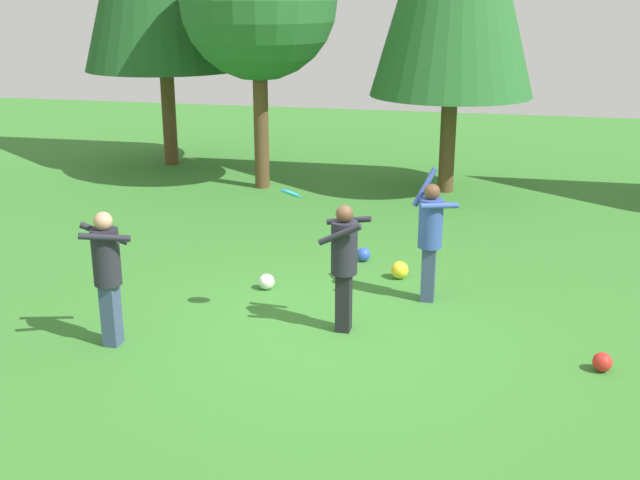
{
  "coord_description": "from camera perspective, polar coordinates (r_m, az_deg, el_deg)",
  "views": [
    {
      "loc": [
        2.04,
        -9.15,
        4.24
      ],
      "look_at": [
        -0.23,
        0.58,
        1.05
      ],
      "focal_mm": 43.73,
      "sensor_mm": 36.0,
      "label": 1
    }
  ],
  "objects": [
    {
      "name": "ball_white",
      "position": [
        11.65,
        -3.93,
        -3.06
      ],
      "size": [
        0.24,
        0.24,
        0.24
      ],
      "primitive_type": "sphere",
      "color": "white",
      "rests_on": "ground_plane"
    },
    {
      "name": "ground_plane",
      "position": [
        10.29,
        0.51,
        -6.63
      ],
      "size": [
        40.0,
        40.0,
        0.0
      ],
      "primitive_type": "plane",
      "color": "#387A2D"
    },
    {
      "name": "frisbee",
      "position": [
        9.94,
        -2.19,
        3.45
      ],
      "size": [
        0.36,
        0.35,
        0.15
      ],
      "color": "#2393D1"
    },
    {
      "name": "tree_left",
      "position": [
        17.32,
        -4.54,
        17.02
      ],
      "size": [
        3.37,
        3.37,
        5.76
      ],
      "color": "brown",
      "rests_on": "ground_plane"
    },
    {
      "name": "person_catcher",
      "position": [
        9.87,
        -15.32,
        -1.93
      ],
      "size": [
        0.75,
        0.71,
        1.73
      ],
      "rotation": [
        0.0,
        0.0,
        0.52
      ],
      "color": "#38476B",
      "rests_on": "ground_plane"
    },
    {
      "name": "person_bystander",
      "position": [
        9.94,
        1.78,
        -1.28
      ],
      "size": [
        0.62,
        0.53,
        1.7
      ],
      "rotation": [
        0.0,
        0.0,
        3.05
      ],
      "color": "black",
      "rests_on": "ground_plane"
    },
    {
      "name": "person_thrower",
      "position": [
        11.03,
        8.07,
        0.6
      ],
      "size": [
        0.68,
        0.68,
        1.9
      ],
      "rotation": [
        0.0,
        0.0,
        -2.51
      ],
      "color": "#38476B",
      "rests_on": "ground_plane"
    },
    {
      "name": "ball_blue",
      "position": [
        12.85,
        3.2,
        -1.06
      ],
      "size": [
        0.23,
        0.23,
        0.23
      ],
      "primitive_type": "sphere",
      "color": "blue",
      "rests_on": "ground_plane"
    },
    {
      "name": "ball_red",
      "position": [
        9.78,
        19.96,
        -8.39
      ],
      "size": [
        0.23,
        0.23,
        0.23
      ],
      "primitive_type": "sphere",
      "color": "red",
      "rests_on": "ground_plane"
    },
    {
      "name": "ball_yellow",
      "position": [
        12.12,
        5.85,
        -2.2
      ],
      "size": [
        0.27,
        0.27,
        0.27
      ],
      "primitive_type": "sphere",
      "color": "yellow",
      "rests_on": "ground_plane"
    }
  ]
}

